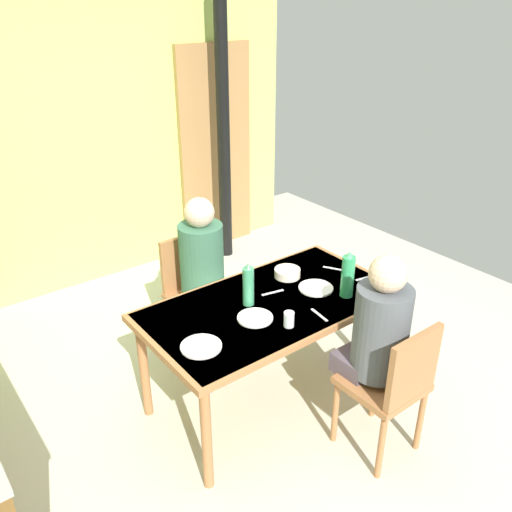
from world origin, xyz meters
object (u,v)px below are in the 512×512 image
chair_near_diner (393,383)px  water_bottle_green_near (348,275)px  person_near_diner (379,328)px  water_bottle_green_far (248,285)px  chair_far_diner (194,288)px  serving_bowl_center (287,273)px  dining_table (271,312)px  person_far_diner (203,260)px

chair_near_diner → water_bottle_green_near: (0.18, 0.55, 0.37)m
person_near_diner → water_bottle_green_far: person_near_diner is taller
chair_far_diner → water_bottle_green_near: (0.49, -0.99, 0.37)m
chair_far_diner → serving_bowl_center: size_ratio=5.12×
dining_table → water_bottle_green_near: 0.51m
person_near_diner → serving_bowl_center: person_near_diner is taller
person_near_diner → water_bottle_green_far: 0.79m
chair_far_diner → water_bottle_green_far: 0.79m
water_bottle_green_far → person_far_diner: bearing=85.8°
person_near_diner → serving_bowl_center: (0.06, 0.82, -0.03)m
dining_table → person_far_diner: bearing=97.2°
chair_near_diner → dining_table: bearing=106.5°
chair_far_diner → water_bottle_green_near: water_bottle_green_near is taller
chair_near_diner → water_bottle_green_far: bearing=112.7°
person_far_diner → serving_bowl_center: 0.58m
person_far_diner → water_bottle_green_near: bearing=119.9°
water_bottle_green_far → serving_bowl_center: size_ratio=1.62×
person_near_diner → water_bottle_green_far: size_ratio=2.80×
chair_far_diner → person_near_diner: size_ratio=1.13×
dining_table → water_bottle_green_far: bearing=151.6°
water_bottle_green_near → serving_bowl_center: 0.44m
dining_table → person_near_diner: size_ratio=2.02×
person_far_diner → serving_bowl_center: bearing=129.0°
dining_table → water_bottle_green_far: size_ratio=5.66×
water_bottle_green_far → serving_bowl_center: (0.41, 0.12, -0.10)m
dining_table → person_near_diner: 0.69m
chair_near_diner → water_bottle_green_near: 0.69m
person_near_diner → chair_near_diner: bearing=-90.0°
water_bottle_green_far → chair_near_diner: bearing=-67.3°
water_bottle_green_far → chair_far_diner: bearing=86.6°
water_bottle_green_far → person_near_diner: bearing=-63.4°
person_near_diner → serving_bowl_center: size_ratio=4.53×
dining_table → water_bottle_green_far: 0.24m
chair_near_diner → person_far_diner: (-0.31, 1.41, 0.28)m
serving_bowl_center → chair_near_diner: bearing=-93.4°
chair_near_diner → water_bottle_green_near: bearing=71.5°
chair_near_diner → person_near_diner: bearing=90.0°
person_near_diner → serving_bowl_center: bearing=86.1°
person_near_diner → water_bottle_green_near: size_ratio=2.58×
water_bottle_green_near → person_far_diner: bearing=119.9°
chair_far_diner → person_far_diner: 0.31m
chair_near_diner → serving_bowl_center: (0.06, 0.96, 0.26)m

